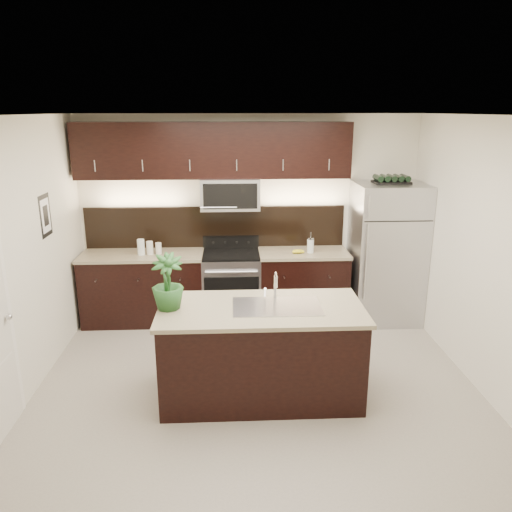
{
  "coord_description": "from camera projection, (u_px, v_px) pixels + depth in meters",
  "views": [
    {
      "loc": [
        -0.24,
        -4.62,
        2.75
      ],
      "look_at": [
        0.02,
        0.55,
        1.22
      ],
      "focal_mm": 35.0,
      "sensor_mm": 36.0,
      "label": 1
    }
  ],
  "objects": [
    {
      "name": "canisters",
      "position": [
        148.0,
        248.0,
        6.45
      ],
      "size": [
        0.3,
        0.13,
        0.2
      ],
      "rotation": [
        0.0,
        0.0,
        0.19
      ],
      "color": "silver",
      "rests_on": "counter_run"
    },
    {
      "name": "upper_fixtures",
      "position": [
        216.0,
        159.0,
        6.35
      ],
      "size": [
        3.49,
        0.4,
        1.66
      ],
      "color": "black",
      "rests_on": "counter_run"
    },
    {
      "name": "refrigerator",
      "position": [
        386.0,
        253.0,
        6.6
      ],
      "size": [
        0.89,
        0.8,
        1.84
      ],
      "primitive_type": "cube",
      "color": "#B2B2B7",
      "rests_on": "ground"
    },
    {
      "name": "room_walls",
      "position": [
        245.0,
        226.0,
        4.7
      ],
      "size": [
        4.52,
        4.02,
        2.71
      ],
      "color": "beige",
      "rests_on": "ground"
    },
    {
      "name": "sink_faucet",
      "position": [
        277.0,
        305.0,
        4.76
      ],
      "size": [
        0.84,
        0.5,
        0.28
      ],
      "color": "silver",
      "rests_on": "island"
    },
    {
      "name": "counter_run",
      "position": [
        216.0,
        286.0,
        6.68
      ],
      "size": [
        3.51,
        0.65,
        0.94
      ],
      "color": "black",
      "rests_on": "ground"
    },
    {
      "name": "island",
      "position": [
        261.0,
        351.0,
        4.88
      ],
      "size": [
        1.96,
        0.96,
        0.94
      ],
      "color": "black",
      "rests_on": "ground"
    },
    {
      "name": "plant",
      "position": [
        167.0,
        282.0,
        4.64
      ],
      "size": [
        0.32,
        0.32,
        0.53
      ],
      "primitive_type": "imported",
      "rotation": [
        0.0,
        0.0,
        0.1
      ],
      "color": "#204C1E",
      "rests_on": "island"
    },
    {
      "name": "ground",
      "position": [
        257.0,
        383.0,
        5.22
      ],
      "size": [
        4.5,
        4.5,
        0.0
      ],
      "primitive_type": "plane",
      "color": "gray",
      "rests_on": "ground"
    },
    {
      "name": "bananas",
      "position": [
        294.0,
        251.0,
        6.51
      ],
      "size": [
        0.17,
        0.14,
        0.05
      ],
      "primitive_type": "ellipsoid",
      "rotation": [
        0.0,
        0.0,
        0.1
      ],
      "color": "gold",
      "rests_on": "counter_run"
    },
    {
      "name": "wine_rack",
      "position": [
        391.0,
        179.0,
        6.33
      ],
      "size": [
        0.46,
        0.28,
        0.11
      ],
      "color": "black",
      "rests_on": "refrigerator"
    },
    {
      "name": "french_press",
      "position": [
        310.0,
        245.0,
        6.53
      ],
      "size": [
        0.09,
        0.09,
        0.27
      ],
      "rotation": [
        0.0,
        0.0,
        -0.19
      ],
      "color": "silver",
      "rests_on": "counter_run"
    }
  ]
}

